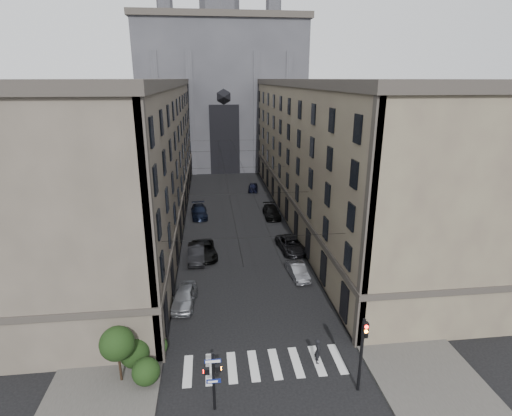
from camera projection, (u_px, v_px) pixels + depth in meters
name	position (u px, v px, depth m)	size (l,w,h in m)	color
sidewalk_left	(160.00, 220.00, 55.73)	(7.00, 80.00, 0.15)	#383533
sidewalk_right	(306.00, 214.00, 58.08)	(7.00, 80.00, 0.15)	#383533
zebra_crossing	(264.00, 365.00, 27.65)	(11.00, 3.20, 0.01)	beige
building_left	(132.00, 155.00, 52.53)	(13.60, 60.60, 18.85)	#4D453B
building_right	(330.00, 151.00, 55.55)	(13.60, 60.60, 18.85)	brown
gothic_tower	(221.00, 84.00, 88.23)	(35.00, 23.00, 58.00)	#2D2D33
pedestrian_signal_left	(213.00, 377.00, 23.23)	(1.02, 0.38, 4.00)	black
traffic_light_right	(362.00, 347.00, 24.35)	(0.34, 0.50, 5.20)	black
shrub_cluster	(133.00, 353.00, 26.12)	(3.90, 4.40, 3.90)	black
tram_wires	(234.00, 168.00, 54.34)	(14.00, 60.00, 0.43)	black
car_left_near	(184.00, 297.00, 34.70)	(1.91, 4.75, 1.62)	gray
car_left_midnear	(196.00, 253.00, 43.28)	(1.74, 4.99, 1.64)	black
car_left_midfar	(204.00, 250.00, 44.27)	(2.54, 5.50, 1.53)	black
car_left_far	(199.00, 211.00, 57.08)	(2.20, 5.41, 1.57)	black
car_right_near	(298.00, 271.00, 39.63)	(1.45, 4.14, 1.37)	slate
car_right_midnear	(291.00, 245.00, 45.72)	(2.50, 5.42, 1.51)	black
car_right_midfar	(272.00, 212.00, 56.95)	(2.15, 5.30, 1.54)	black
car_right_far	(253.00, 187.00, 70.10)	(1.64, 4.06, 1.38)	black
pedestrian	(318.00, 351.00, 27.63)	(0.67, 0.44, 1.84)	black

